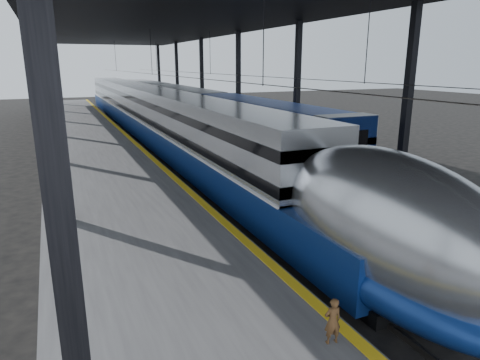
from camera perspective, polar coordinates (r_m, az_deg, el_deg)
ground at (r=13.50m, az=4.69°, el=-12.60°), size 160.00×160.00×0.00m
platform at (r=31.09m, az=-19.09°, el=3.65°), size 6.00×80.00×1.00m
yellow_strip at (r=31.33m, az=-14.06°, el=5.05°), size 0.30×80.00×0.01m
rails at (r=32.74m, az=-4.95°, el=4.23°), size 6.52×80.00×0.16m
canopy at (r=31.54m, az=-10.11°, el=20.14°), size 18.00×75.00×9.47m
tgv_train at (r=36.82m, az=-11.43°, el=8.28°), size 3.03×65.20×4.34m
second_train at (r=45.34m, az=-7.29°, el=9.67°), size 2.87×56.05×3.95m
child at (r=8.89m, az=12.24°, el=-17.88°), size 0.38×0.27×0.97m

